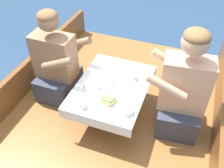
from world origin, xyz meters
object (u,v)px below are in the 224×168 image
object	(u,v)px
coffee_cup_port	(82,105)
coffee_cup_starboard	(132,76)
person_port	(56,65)
sandwich	(108,100)
person_starboard	(182,92)
coffee_cup_center	(109,79)

from	to	relation	value
coffee_cup_port	coffee_cup_starboard	size ratio (longest dim) A/B	0.90
person_port	sandwich	xyz separation A→B (m)	(0.67, -0.29, 0.01)
coffee_cup_port	coffee_cup_starboard	world-z (taller)	coffee_cup_port
person_port	person_starboard	size ratio (longest dim) A/B	0.94
person_port	coffee_cup_port	size ratio (longest dim) A/B	9.94
sandwich	coffee_cup_port	bearing A→B (deg)	-145.58
person_starboard	coffee_cup_center	xyz separation A→B (m)	(-0.67, -0.02, -0.03)
person_starboard	coffee_cup_center	distance (m)	0.67
person_port	coffee_cup_port	world-z (taller)	person_port
person_starboard	coffee_cup_starboard	world-z (taller)	person_starboard
person_starboard	coffee_cup_starboard	xyz separation A→B (m)	(-0.48, 0.10, -0.03)
coffee_cup_port	person_port	bearing A→B (deg)	139.30
coffee_cup_center	coffee_cup_port	bearing A→B (deg)	-102.92
person_port	coffee_cup_center	world-z (taller)	person_port
coffee_cup_port	coffee_cup_starboard	xyz separation A→B (m)	(0.27, 0.51, -0.00)
person_port	coffee_cup_starboard	xyz separation A→B (m)	(0.76, 0.09, 0.00)
person_starboard	coffee_cup_center	size ratio (longest dim) A/B	10.48
person_starboard	coffee_cup_starboard	distance (m)	0.49
coffee_cup_center	person_port	bearing A→B (deg)	177.77
coffee_cup_starboard	coffee_cup_center	xyz separation A→B (m)	(-0.18, -0.12, 0.00)
sandwich	coffee_cup_port	xyz separation A→B (m)	(-0.18, -0.13, -0.00)
person_port	coffee_cup_starboard	bearing A→B (deg)	7.55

